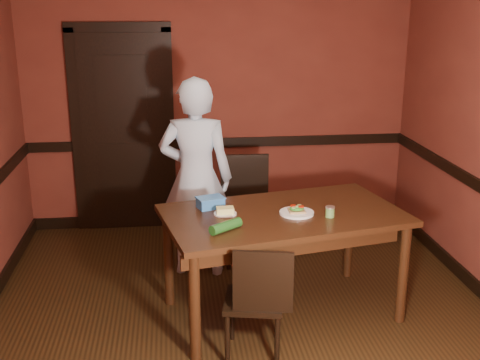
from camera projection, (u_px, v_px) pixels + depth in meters
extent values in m
cube|color=black|center=(245.00, 327.00, 4.53)|extent=(4.00, 4.50, 0.01)
cube|color=maroon|center=(219.00, 100.00, 6.28)|extent=(4.00, 0.02, 2.70)
cube|color=maroon|center=(330.00, 318.00, 2.00)|extent=(4.00, 0.02, 2.70)
cube|color=black|center=(220.00, 143.00, 6.39)|extent=(4.00, 0.03, 0.10)
cube|color=black|center=(220.00, 217.00, 6.63)|extent=(4.00, 0.03, 0.12)
cube|color=black|center=(123.00, 134.00, 6.22)|extent=(0.85, 0.04, 2.05)
cube|color=black|center=(77.00, 135.00, 6.19)|extent=(0.10, 0.06, 2.15)
cube|color=black|center=(170.00, 133.00, 6.29)|extent=(0.10, 0.06, 2.15)
cube|color=black|center=(118.00, 27.00, 5.93)|extent=(1.05, 0.06, 0.10)
cube|color=black|center=(282.00, 263.00, 4.63)|extent=(1.94, 1.34, 0.83)
imported|color=silver|center=(196.00, 178.00, 5.21)|extent=(0.70, 0.52, 1.76)
cylinder|color=white|center=(297.00, 213.00, 4.48)|extent=(0.26, 0.26, 0.01)
cube|color=#A98652|center=(297.00, 211.00, 4.47)|extent=(0.12, 0.11, 0.02)
ellipsoid|color=green|center=(297.00, 208.00, 4.47)|extent=(0.11, 0.10, 0.02)
cylinder|color=#B51D07|center=(293.00, 206.00, 4.47)|extent=(0.04, 0.04, 0.01)
cylinder|color=#B51D07|center=(301.00, 207.00, 4.46)|extent=(0.04, 0.04, 0.01)
cylinder|color=#8FB160|center=(294.00, 208.00, 4.44)|extent=(0.03, 0.03, 0.01)
cylinder|color=#8FB160|center=(299.00, 205.00, 4.49)|extent=(0.03, 0.03, 0.01)
cylinder|color=#8FB160|center=(297.00, 206.00, 4.46)|extent=(0.03, 0.03, 0.01)
cylinder|color=#588440|center=(330.00, 212.00, 4.41)|extent=(0.07, 0.07, 0.07)
cylinder|color=#BAB9AB|center=(330.00, 207.00, 4.40)|extent=(0.07, 0.07, 0.01)
cylinder|color=white|center=(225.00, 214.00, 4.47)|extent=(0.17, 0.17, 0.01)
cube|color=#EDEB7D|center=(225.00, 210.00, 4.46)|extent=(0.13, 0.09, 0.04)
cube|color=#3276C9|center=(210.00, 203.00, 4.60)|extent=(0.22, 0.18, 0.07)
cube|color=#3276C9|center=(210.00, 198.00, 4.59)|extent=(0.24, 0.20, 0.01)
cylinder|color=#1B4C18|center=(226.00, 226.00, 4.14)|extent=(0.24, 0.21, 0.07)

